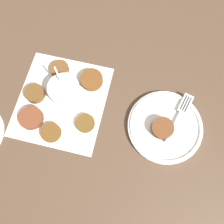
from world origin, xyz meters
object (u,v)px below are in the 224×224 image
(serving_plate, at_px, (165,126))
(fork, at_px, (181,113))
(sauce_bowl, at_px, (65,91))
(fritter_on_plate, at_px, (162,128))

(serving_plate, xyz_separation_m, fork, (0.04, -0.04, 0.01))
(sauce_bowl, bearing_deg, serving_plate, -101.58)
(sauce_bowl, distance_m, serving_plate, 0.31)
(fritter_on_plate, relative_size, fork, 0.39)
(serving_plate, height_order, fritter_on_plate, fritter_on_plate)
(fritter_on_plate, xyz_separation_m, fork, (0.05, -0.05, -0.01))
(fritter_on_plate, distance_m, fork, 0.08)
(sauce_bowl, relative_size, fritter_on_plate, 1.63)
(sauce_bowl, height_order, fork, sauce_bowl)
(fritter_on_plate, bearing_deg, sauce_bowl, 75.87)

